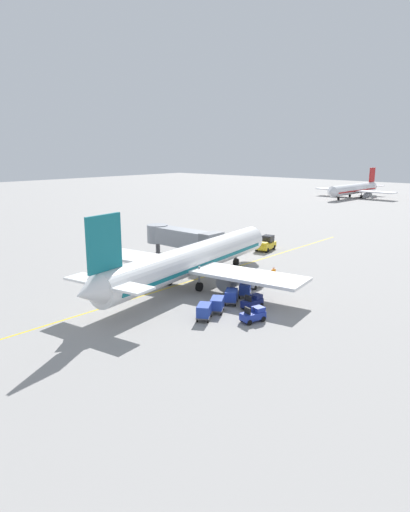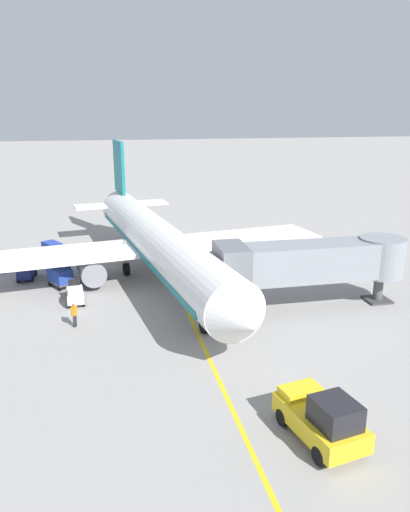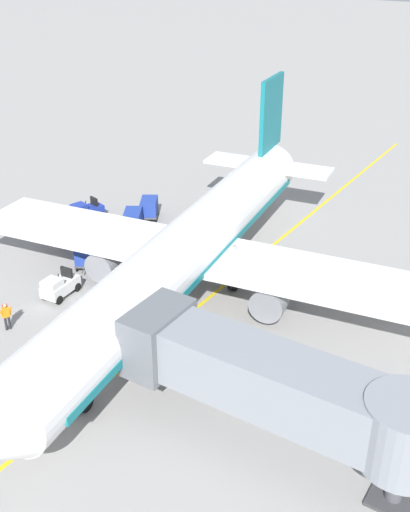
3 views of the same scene
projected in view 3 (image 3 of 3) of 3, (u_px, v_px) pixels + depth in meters
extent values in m
plane|color=gray|center=(188.00, 315.00, 36.33)|extent=(400.00, 400.00, 0.00)
cube|color=gold|center=(188.00, 315.00, 36.33)|extent=(0.24, 80.00, 0.01)
cylinder|color=white|center=(186.00, 249.00, 36.65)|extent=(8.45, 32.19, 3.70)
cube|color=#14707A|center=(187.00, 256.00, 36.86)|extent=(8.10, 29.67, 0.44)
cone|color=white|center=(278.00, 159.00, 50.60)|extent=(3.53, 3.24, 3.14)
cube|color=black|center=(14.00, 399.00, 23.89)|extent=(2.91, 1.50, 0.60)
cube|color=white|center=(194.00, 252.00, 37.76)|extent=(30.44, 9.63, 0.36)
cylinder|color=gray|center=(274.00, 295.00, 35.70)|extent=(2.46, 3.46, 2.00)
cylinder|color=gray|center=(111.00, 259.00, 39.68)|extent=(2.46, 3.46, 2.00)
cube|color=#14707A|center=(271.00, 114.00, 46.67)|extent=(0.97, 4.40, 5.50)
cube|color=white|center=(268.00, 165.00, 48.37)|extent=(10.28, 4.07, 0.24)
cylinder|color=black|center=(84.00, 400.00, 28.85)|extent=(0.61, 1.15, 1.10)
cylinder|color=gray|center=(81.00, 374.00, 28.13)|extent=(0.24, 0.24, 2.00)
cylinder|color=black|center=(234.00, 282.00, 38.70)|extent=(0.61, 1.15, 1.10)
cylinder|color=gray|center=(234.00, 260.00, 37.98)|extent=(0.24, 0.24, 2.00)
cylinder|color=black|center=(169.00, 268.00, 40.37)|extent=(0.61, 1.15, 1.10)
cylinder|color=gray|center=(168.00, 246.00, 39.65)|extent=(0.24, 0.24, 2.00)
cube|color=gray|center=(260.00, 377.00, 25.77)|extent=(12.21, 2.80, 2.60)
cube|color=slate|center=(158.00, 337.00, 28.31)|extent=(2.00, 3.50, 2.99)
cylinder|color=gray|center=(406.00, 433.00, 22.84)|extent=(3.36, 3.36, 2.86)
cylinder|color=#4C4C51|center=(396.00, 480.00, 23.95)|extent=(0.70, 0.70, 2.19)
cube|color=#38383A|center=(393.00, 498.00, 24.41)|extent=(1.80, 1.80, 0.16)
cube|color=#1E339E|center=(87.00, 211.00, 48.36)|extent=(1.80, 2.72, 0.70)
cube|color=#1E339E|center=(79.00, 207.00, 47.69)|extent=(1.26, 1.28, 0.44)
cube|color=black|center=(94.00, 201.00, 48.47)|extent=(0.85, 0.37, 0.64)
cylinder|color=black|center=(85.00, 204.00, 47.99)|extent=(0.14, 0.28, 0.54)
cylinder|color=black|center=(82.00, 221.00, 47.65)|extent=(0.34, 0.59, 0.56)
cylinder|color=black|center=(74.00, 217.00, 48.36)|extent=(0.34, 0.59, 0.56)
cylinder|color=black|center=(101.00, 215.00, 48.70)|extent=(0.34, 0.59, 0.56)
cylinder|color=black|center=(93.00, 211.00, 49.40)|extent=(0.34, 0.59, 0.56)
cube|color=navy|center=(82.00, 233.00, 44.92)|extent=(1.37, 2.58, 0.70)
cube|color=navy|center=(74.00, 229.00, 44.17)|extent=(1.09, 1.12, 0.44)
cube|color=black|center=(88.00, 221.00, 45.10)|extent=(0.85, 0.22, 0.64)
cylinder|color=black|center=(80.00, 225.00, 44.53)|extent=(0.10, 0.27, 0.54)
cylinder|color=black|center=(79.00, 243.00, 44.17)|extent=(0.24, 0.57, 0.56)
cylinder|color=black|center=(68.00, 239.00, 44.74)|extent=(0.24, 0.57, 0.56)
cylinder|color=black|center=(96.00, 235.00, 45.42)|extent=(0.24, 0.57, 0.56)
cylinder|color=black|center=(86.00, 231.00, 45.99)|extent=(0.24, 0.57, 0.56)
cube|color=silver|center=(60.00, 286.00, 38.04)|extent=(1.39, 2.59, 0.70)
cube|color=silver|center=(52.00, 283.00, 37.24)|extent=(1.10, 1.13, 0.44)
cube|color=black|center=(67.00, 272.00, 38.27)|extent=(0.85, 0.23, 0.64)
cylinder|color=black|center=(58.00, 278.00, 37.64)|extent=(0.10, 0.27, 0.54)
cylinder|color=black|center=(59.00, 300.00, 37.29)|extent=(0.24, 0.57, 0.56)
cylinder|color=black|center=(45.00, 296.00, 37.74)|extent=(0.24, 0.57, 0.56)
cylinder|color=black|center=(77.00, 287.00, 38.66)|extent=(0.24, 0.57, 0.56)
cylinder|color=black|center=(63.00, 283.00, 39.11)|extent=(0.24, 0.57, 0.56)
cube|color=#4C4C51|center=(87.00, 260.00, 41.59)|extent=(2.26, 2.56, 0.12)
cube|color=#233D9E|center=(87.00, 252.00, 41.31)|extent=(2.14, 2.43, 1.10)
cylinder|color=#4C4C51|center=(83.00, 270.00, 40.31)|extent=(0.42, 0.63, 0.07)
cylinder|color=black|center=(94.00, 269.00, 40.96)|extent=(0.29, 0.37, 0.36)
cylinder|color=black|center=(77.00, 269.00, 40.98)|extent=(0.29, 0.37, 0.36)
cylinder|color=black|center=(98.00, 258.00, 42.42)|extent=(0.29, 0.37, 0.36)
cylinder|color=black|center=(82.00, 257.00, 42.45)|extent=(0.29, 0.37, 0.36)
cube|color=#4C4C51|center=(112.00, 242.00, 44.02)|extent=(2.26, 2.56, 0.12)
cube|color=#233D9E|center=(112.00, 234.00, 43.73)|extent=(2.14, 2.43, 1.10)
cylinder|color=#4C4C51|center=(109.00, 251.00, 42.73)|extent=(0.42, 0.63, 0.07)
cylinder|color=black|center=(119.00, 250.00, 43.38)|extent=(0.29, 0.37, 0.36)
cylinder|color=black|center=(103.00, 250.00, 43.41)|extent=(0.29, 0.37, 0.36)
cylinder|color=black|center=(122.00, 240.00, 44.85)|extent=(0.29, 0.37, 0.36)
cylinder|color=black|center=(107.00, 240.00, 44.87)|extent=(0.29, 0.37, 0.36)
cube|color=#4C4C51|center=(133.00, 225.00, 46.57)|extent=(2.26, 2.56, 0.12)
cube|color=#233D9E|center=(133.00, 218.00, 46.28)|extent=(2.14, 2.43, 1.10)
cylinder|color=#4C4C51|center=(131.00, 234.00, 45.29)|extent=(0.42, 0.63, 0.07)
cylinder|color=black|center=(139.00, 233.00, 45.93)|extent=(0.29, 0.37, 0.36)
cylinder|color=black|center=(125.00, 233.00, 45.96)|extent=(0.29, 0.37, 0.36)
cylinder|color=black|center=(142.00, 224.00, 47.40)|extent=(0.29, 0.37, 0.36)
cylinder|color=black|center=(128.00, 224.00, 47.42)|extent=(0.29, 0.37, 0.36)
cube|color=#4C4C51|center=(149.00, 213.00, 48.59)|extent=(2.26, 2.56, 0.12)
cube|color=#233D9E|center=(149.00, 206.00, 48.31)|extent=(2.14, 2.43, 1.10)
cylinder|color=#4C4C51|center=(147.00, 221.00, 47.31)|extent=(0.42, 0.63, 0.07)
cylinder|color=black|center=(156.00, 220.00, 47.96)|extent=(0.29, 0.37, 0.36)
cylinder|color=black|center=(141.00, 220.00, 47.98)|extent=(0.29, 0.37, 0.36)
cylinder|color=black|center=(157.00, 212.00, 49.42)|extent=(0.29, 0.37, 0.36)
cylinder|color=black|center=(144.00, 212.00, 49.44)|extent=(0.29, 0.37, 0.36)
cylinder|color=#232328|center=(6.00, 323.00, 34.78)|extent=(0.15, 0.15, 0.85)
cylinder|color=#232328|center=(9.00, 322.00, 34.88)|extent=(0.15, 0.15, 0.85)
cube|color=orange|center=(6.00, 312.00, 34.50)|extent=(0.37, 0.45, 0.60)
cylinder|color=orange|center=(1.00, 314.00, 34.40)|extent=(0.17, 0.24, 0.57)
cylinder|color=orange|center=(10.00, 311.00, 34.64)|extent=(0.17, 0.24, 0.57)
sphere|color=tan|center=(5.00, 306.00, 34.30)|extent=(0.22, 0.22, 0.22)
cube|color=red|center=(5.00, 305.00, 34.29)|extent=(0.18, 0.27, 0.10)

